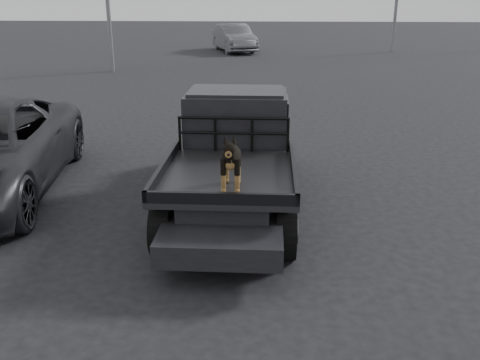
# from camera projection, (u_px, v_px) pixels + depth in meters

# --- Properties ---
(ground) EXTENTS (120.00, 120.00, 0.00)m
(ground) POSITION_uv_depth(u_px,v_px,m) (210.00, 244.00, 7.60)
(ground) COLOR black
(ground) RESTS_ON ground
(flatbed_ute) EXTENTS (2.00, 5.40, 0.92)m
(flatbed_ute) POSITION_uv_depth(u_px,v_px,m) (233.00, 182.00, 8.72)
(flatbed_ute) COLOR black
(flatbed_ute) RESTS_ON ground
(ute_cab) EXTENTS (1.72, 1.30, 0.88)m
(ute_cab) POSITION_uv_depth(u_px,v_px,m) (237.00, 115.00, 9.31)
(ute_cab) COLOR black
(ute_cab) RESTS_ON flatbed_ute
(headache_rack) EXTENTS (1.80, 0.08, 0.55)m
(headache_rack) POSITION_uv_depth(u_px,v_px,m) (234.00, 135.00, 8.66)
(headache_rack) COLOR black
(headache_rack) RESTS_ON flatbed_ute
(dog) EXTENTS (0.32, 0.60, 0.74)m
(dog) POSITION_uv_depth(u_px,v_px,m) (231.00, 160.00, 7.03)
(dog) COLOR black
(dog) RESTS_ON flatbed_ute
(distant_car_a) EXTENTS (3.08, 5.04, 1.57)m
(distant_car_a) POSITION_uv_depth(u_px,v_px,m) (234.00, 38.00, 31.63)
(distant_car_a) COLOR #535258
(distant_car_a) RESTS_ON ground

